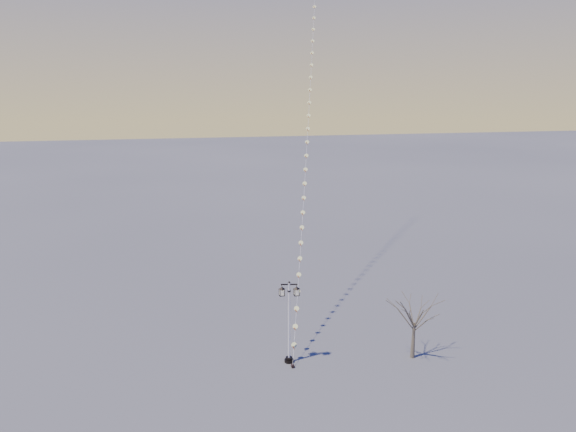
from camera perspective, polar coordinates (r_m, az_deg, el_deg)
name	(u,v)px	position (r m, az deg, el deg)	size (l,w,h in m)	color
ground	(291,385)	(27.92, 0.38, -17.81)	(300.00, 300.00, 0.00)	#525354
street_lamp	(289,318)	(28.76, 0.12, -11.00)	(1.17, 0.56, 4.69)	black
bare_tree	(415,313)	(30.01, 13.59, -10.20)	(2.30, 2.30, 3.82)	brown
kite_train	(309,92)	(39.75, 2.28, 13.29)	(9.59, 27.50, 29.08)	black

